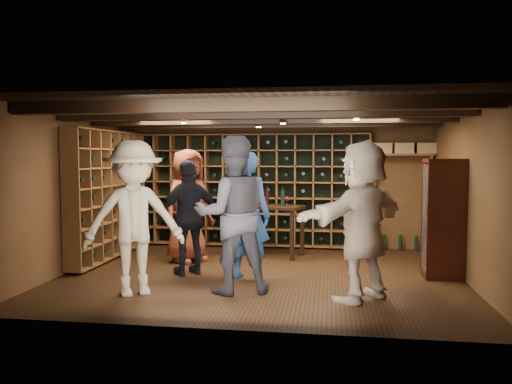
# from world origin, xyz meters

# --- Properties ---
(ground) EXTENTS (6.00, 6.00, 0.00)m
(ground) POSITION_xyz_m (0.00, 0.00, 0.00)
(ground) COLOR black
(ground) RESTS_ON ground
(room_shell) EXTENTS (6.00, 6.00, 6.00)m
(room_shell) POSITION_xyz_m (0.00, 0.05, 2.42)
(room_shell) COLOR #52341C
(room_shell) RESTS_ON ground
(wine_rack_back) EXTENTS (4.65, 0.30, 2.20)m
(wine_rack_back) POSITION_xyz_m (-0.52, 2.33, 1.15)
(wine_rack_back) COLOR brown
(wine_rack_back) RESTS_ON ground
(wine_rack_left) EXTENTS (0.30, 2.65, 2.20)m
(wine_rack_left) POSITION_xyz_m (-2.83, 0.82, 1.15)
(wine_rack_left) COLOR brown
(wine_rack_left) RESTS_ON ground
(crate_shelf) EXTENTS (1.20, 0.32, 2.07)m
(crate_shelf) POSITION_xyz_m (2.41, 2.32, 1.57)
(crate_shelf) COLOR brown
(crate_shelf) RESTS_ON ground
(display_cabinet) EXTENTS (0.55, 0.50, 1.75)m
(display_cabinet) POSITION_xyz_m (2.71, 0.20, 0.86)
(display_cabinet) COLOR black
(display_cabinet) RESTS_ON ground
(man_blue_shirt) EXTENTS (0.78, 0.61, 1.90)m
(man_blue_shirt) POSITION_xyz_m (-0.15, -0.30, 0.95)
(man_blue_shirt) COLOR navy
(man_blue_shirt) RESTS_ON ground
(man_grey_suit) EXTENTS (1.22, 1.09, 2.08)m
(man_grey_suit) POSITION_xyz_m (-0.23, -1.05, 1.04)
(man_grey_suit) COLOR black
(man_grey_suit) RESTS_ON ground
(guest_red_floral) EXTENTS (1.05, 1.13, 1.94)m
(guest_red_floral) POSITION_xyz_m (-1.37, 0.78, 0.97)
(guest_red_floral) COLOR maroon
(guest_red_floral) RESTS_ON ground
(guest_woman_black) EXTENTS (1.07, 0.98, 1.76)m
(guest_woman_black) POSITION_xyz_m (-1.08, -0.15, 0.88)
(guest_woman_black) COLOR black
(guest_woman_black) RESTS_ON ground
(guest_khaki) EXTENTS (1.50, 1.30, 2.02)m
(guest_khaki) POSITION_xyz_m (-1.48, -1.35, 1.01)
(guest_khaki) COLOR #85755C
(guest_khaki) RESTS_ON ground
(guest_beige) EXTENTS (1.70, 1.79, 2.02)m
(guest_beige) POSITION_xyz_m (1.45, -1.16, 1.01)
(guest_beige) COLOR gray
(guest_beige) RESTS_ON ground
(tasting_table) EXTENTS (1.36, 0.95, 1.21)m
(tasting_table) POSITION_xyz_m (-0.06, 1.50, 0.81)
(tasting_table) COLOR black
(tasting_table) RESTS_ON ground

